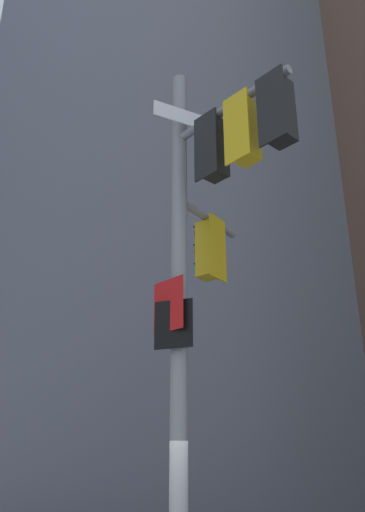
% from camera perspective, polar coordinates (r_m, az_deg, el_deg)
% --- Properties ---
extents(building_mid_block, '(17.17, 17.17, 52.86)m').
position_cam_1_polar(building_mid_block, '(37.20, -1.67, 18.95)').
color(building_mid_block, slate).
rests_on(building_mid_block, ground).
extents(signal_pole_assembly, '(1.97, 3.35, 8.70)m').
position_cam_1_polar(signal_pole_assembly, '(8.01, 2.62, 1.65)').
color(signal_pole_assembly, gray).
rests_on(signal_pole_assembly, ground).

